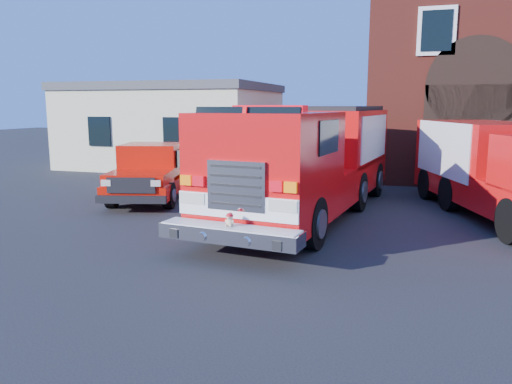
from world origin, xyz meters
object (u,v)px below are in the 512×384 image
(fire_engine, at_px, (310,159))
(pickup_truck, at_px, (155,172))
(secondary_truck, at_px, (502,167))
(side_building, at_px, (175,124))

(fire_engine, height_order, pickup_truck, fire_engine)
(fire_engine, distance_m, secondary_truck, 5.51)
(side_building, xyz_separation_m, secondary_truck, (14.83, -9.04, -0.72))
(fire_engine, xyz_separation_m, pickup_truck, (-5.77, 1.12, -0.76))
(side_building, bearing_deg, fire_engine, -47.37)
(secondary_truck, bearing_deg, fire_engine, -166.93)
(side_building, relative_size, fire_engine, 0.95)
(side_building, distance_m, fire_engine, 13.99)
(side_building, bearing_deg, secondary_truck, -31.37)
(side_building, xyz_separation_m, pickup_truck, (3.70, -9.16, -1.29))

